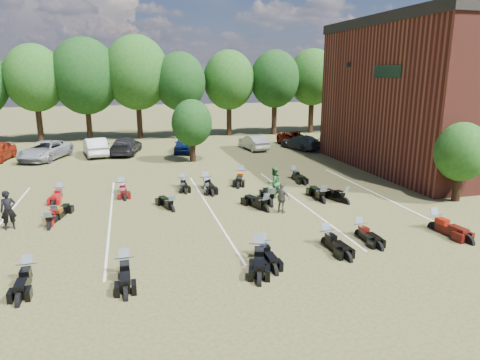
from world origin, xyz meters
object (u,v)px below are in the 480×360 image
object	(u,v)px
car_4	(185,144)
person_grey	(282,198)
person_black	(8,210)
person_green	(274,183)
motorcycle_14	(122,192)
motorcycle_7	(50,228)
motorcycle_3	(259,260)
motorcycle_0	(125,274)

from	to	relation	value
car_4	person_grey	world-z (taller)	person_grey
person_black	person_green	bearing A→B (deg)	-9.54
car_4	motorcycle_14	distance (m)	13.64
person_green	motorcycle_7	xyz separation A→B (m)	(-11.55, -2.07, -0.89)
person_grey	motorcycle_14	world-z (taller)	person_grey
car_4	person_green	distance (m)	16.13
person_black	motorcycle_7	distance (m)	1.95
car_4	motorcycle_7	size ratio (longest dim) A/B	2.05
car_4	motorcycle_3	world-z (taller)	car_4
motorcycle_3	motorcycle_14	distance (m)	12.27
car_4	motorcycle_7	bearing A→B (deg)	-103.43
person_black	motorcycle_3	distance (m)	11.69
car_4	person_black	size ratio (longest dim) A/B	2.38
person_grey	motorcycle_3	size ratio (longest dim) A/B	0.64
motorcycle_0	motorcycle_3	distance (m)	4.91
motorcycle_7	motorcycle_14	size ratio (longest dim) A/B	0.92
motorcycle_7	person_grey	bearing A→B (deg)	177.04
person_grey	motorcycle_7	world-z (taller)	person_grey
motorcycle_0	motorcycle_14	world-z (taller)	motorcycle_0
person_black	motorcycle_7	size ratio (longest dim) A/B	0.86
motorcycle_3	person_black	bearing A→B (deg)	165.39
motorcycle_7	person_green	bearing A→B (deg)	-169.69
car_4	person_black	bearing A→B (deg)	-108.15
person_grey	motorcycle_0	xyz separation A→B (m)	(-7.70, -5.02, -0.79)
car_4	motorcycle_7	world-z (taller)	car_4
person_green	car_4	bearing A→B (deg)	-98.91
car_4	motorcycle_3	xyz separation A→B (m)	(-0.38, -23.66, -0.73)
car_4	person_green	size ratio (longest dim) A/B	2.42
person_grey	person_black	bearing A→B (deg)	48.73
motorcycle_0	motorcycle_3	size ratio (longest dim) A/B	0.93
car_4	motorcycle_3	size ratio (longest dim) A/B	1.75
person_black	person_green	distance (m)	13.35
person_grey	motorcycle_14	distance (m)	9.96
motorcycle_0	motorcycle_7	distance (m)	6.54
person_black	motorcycle_0	xyz separation A→B (m)	(5.04, -5.97, -0.90)
motorcycle_7	motorcycle_14	world-z (taller)	motorcycle_14
person_black	motorcycle_0	size ratio (longest dim) A/B	0.79
car_4	person_grey	distance (m)	18.69
motorcycle_7	person_black	bearing A→B (deg)	-11.64
motorcycle_3	motorcycle_7	world-z (taller)	motorcycle_3
person_grey	motorcycle_14	xyz separation A→B (m)	(-7.86, 6.05, -0.79)
car_4	motorcycle_14	world-z (taller)	car_4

